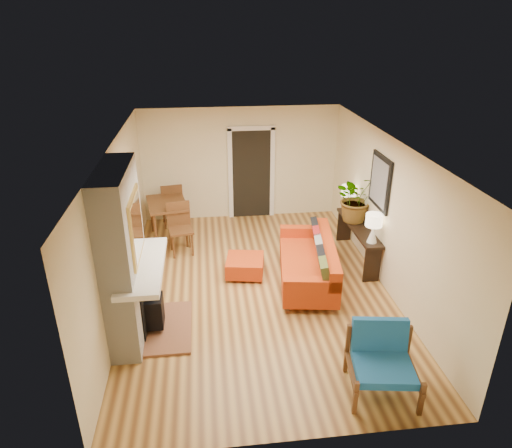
{
  "coord_description": "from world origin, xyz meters",
  "views": [
    {
      "loc": [
        -0.84,
        -6.86,
        4.39
      ],
      "look_at": [
        0.0,
        0.2,
        1.15
      ],
      "focal_mm": 32.0,
      "sensor_mm": 36.0,
      "label": 1
    }
  ],
  "objects_px": {
    "dining_table": "(171,209)",
    "lamp_far": "(348,195)",
    "sofa": "(312,262)",
    "console_table": "(358,233)",
    "lamp_near": "(374,225)",
    "houseplant": "(356,198)",
    "ottoman": "(245,265)",
    "blue_chair": "(382,356)"
  },
  "relations": [
    {
      "from": "sofa",
      "to": "ottoman",
      "type": "relative_size",
      "value": 2.93
    },
    {
      "from": "houseplant",
      "to": "console_table",
      "type": "bearing_deg",
      "value": -87.79
    },
    {
      "from": "lamp_far",
      "to": "ottoman",
      "type": "bearing_deg",
      "value": -153.54
    },
    {
      "from": "ottoman",
      "to": "console_table",
      "type": "xyz_separation_m",
      "value": [
        2.24,
        0.34,
        0.38
      ]
    },
    {
      "from": "ottoman",
      "to": "blue_chair",
      "type": "bearing_deg",
      "value": -64.08
    },
    {
      "from": "dining_table",
      "to": "blue_chair",
      "type": "bearing_deg",
      "value": -58.8
    },
    {
      "from": "sofa",
      "to": "lamp_far",
      "type": "height_order",
      "value": "lamp_far"
    },
    {
      "from": "lamp_near",
      "to": "console_table",
      "type": "bearing_deg",
      "value": 90.0
    },
    {
      "from": "console_table",
      "to": "lamp_near",
      "type": "bearing_deg",
      "value": -90.0
    },
    {
      "from": "blue_chair",
      "to": "lamp_far",
      "type": "height_order",
      "value": "lamp_far"
    },
    {
      "from": "sofa",
      "to": "lamp_far",
      "type": "xyz_separation_m",
      "value": [
        1.07,
        1.46,
        0.69
      ]
    },
    {
      "from": "blue_chair",
      "to": "houseplant",
      "type": "bearing_deg",
      "value": 77.79
    },
    {
      "from": "lamp_far",
      "to": "houseplant",
      "type": "distance_m",
      "value": 0.54
    },
    {
      "from": "sofa",
      "to": "console_table",
      "type": "xyz_separation_m",
      "value": [
        1.07,
        0.68,
        0.2
      ]
    },
    {
      "from": "console_table",
      "to": "lamp_near",
      "type": "distance_m",
      "value": 0.85
    },
    {
      "from": "console_table",
      "to": "dining_table",
      "type": "bearing_deg",
      "value": 159.36
    },
    {
      "from": "ottoman",
      "to": "dining_table",
      "type": "distance_m",
      "value": 2.26
    },
    {
      "from": "lamp_near",
      "to": "houseplant",
      "type": "relative_size",
      "value": 0.57
    },
    {
      "from": "blue_chair",
      "to": "ottoman",
      "type": "bearing_deg",
      "value": 115.92
    },
    {
      "from": "sofa",
      "to": "console_table",
      "type": "height_order",
      "value": "sofa"
    },
    {
      "from": "sofa",
      "to": "lamp_near",
      "type": "height_order",
      "value": "lamp_near"
    },
    {
      "from": "lamp_near",
      "to": "lamp_far",
      "type": "xyz_separation_m",
      "value": [
        0.0,
        1.48,
        0.0
      ]
    },
    {
      "from": "dining_table",
      "to": "sofa",
      "type": "bearing_deg",
      "value": -38.6
    },
    {
      "from": "lamp_near",
      "to": "houseplant",
      "type": "distance_m",
      "value": 0.97
    },
    {
      "from": "lamp_near",
      "to": "houseplant",
      "type": "xyz_separation_m",
      "value": [
        -0.01,
        0.96,
        0.14
      ]
    },
    {
      "from": "lamp_far",
      "to": "dining_table",
      "type": "bearing_deg",
      "value": 170.72
    },
    {
      "from": "lamp_near",
      "to": "lamp_far",
      "type": "relative_size",
      "value": 1.0
    },
    {
      "from": "houseplant",
      "to": "lamp_near",
      "type": "bearing_deg",
      "value": -89.4
    },
    {
      "from": "dining_table",
      "to": "console_table",
      "type": "bearing_deg",
      "value": -20.64
    },
    {
      "from": "console_table",
      "to": "lamp_near",
      "type": "relative_size",
      "value": 3.43
    },
    {
      "from": "blue_chair",
      "to": "console_table",
      "type": "distance_m",
      "value": 3.43
    },
    {
      "from": "console_table",
      "to": "houseplant",
      "type": "xyz_separation_m",
      "value": [
        -0.01,
        0.26,
        0.62
      ]
    },
    {
      "from": "sofa",
      "to": "lamp_near",
      "type": "xyz_separation_m",
      "value": [
        1.07,
        -0.02,
        0.69
      ]
    },
    {
      "from": "lamp_near",
      "to": "blue_chair",
      "type": "bearing_deg",
      "value": -106.65
    },
    {
      "from": "console_table",
      "to": "lamp_far",
      "type": "height_order",
      "value": "lamp_far"
    },
    {
      "from": "dining_table",
      "to": "console_table",
      "type": "distance_m",
      "value": 3.89
    },
    {
      "from": "sofa",
      "to": "lamp_far",
      "type": "distance_m",
      "value": 1.93
    },
    {
      "from": "sofa",
      "to": "ottoman",
      "type": "distance_m",
      "value": 1.24
    },
    {
      "from": "ottoman",
      "to": "blue_chair",
      "type": "xyz_separation_m",
      "value": [
        1.46,
        -3.0,
        0.28
      ]
    },
    {
      "from": "dining_table",
      "to": "lamp_far",
      "type": "relative_size",
      "value": 3.64
    },
    {
      "from": "lamp_near",
      "to": "houseplant",
      "type": "height_order",
      "value": "houseplant"
    },
    {
      "from": "console_table",
      "to": "lamp_far",
      "type": "relative_size",
      "value": 3.43
    }
  ]
}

